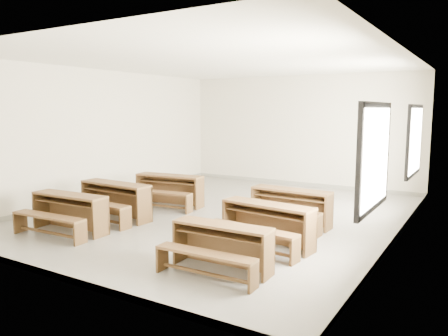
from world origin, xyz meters
The scene contains 7 objects.
room centered at (0.09, 0.00, 2.14)m, with size 8.50×8.50×3.20m.
desk_set_0 centered at (-1.72, -2.65, 0.41)m, with size 1.60×0.88×0.70m.
desk_set_1 centered at (-1.72, -1.51, 0.43)m, with size 1.70×0.94×0.75m.
desk_set_2 centered at (-1.52, 0.03, 0.42)m, with size 1.70×1.03×0.73m.
desk_set_3 centered at (1.66, -2.84, 0.38)m, with size 1.47×0.79×0.65m.
desk_set_4 centered at (1.74, -1.55, 0.42)m, with size 1.66×0.99×0.71m.
desk_set_5 centered at (1.56, -0.12, 0.41)m, with size 1.60×0.88×0.71m.
Camera 1 is at (4.74, -7.81, 2.23)m, focal length 35.00 mm.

